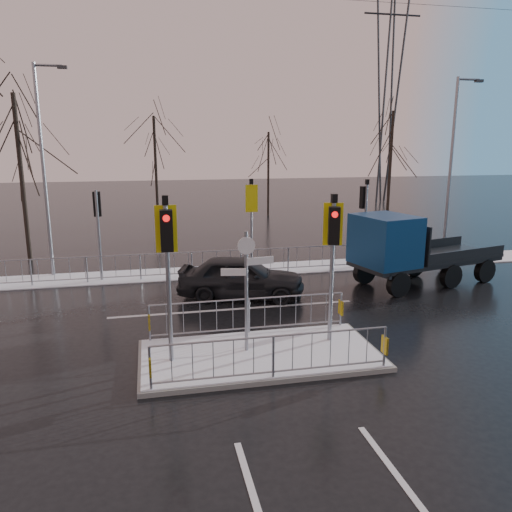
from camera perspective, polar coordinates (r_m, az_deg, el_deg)
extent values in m
plane|color=black|center=(12.87, 0.43, -11.52)|extent=(120.00, 120.00, 0.00)
cube|color=white|center=(20.88, -4.73, -1.81)|extent=(30.00, 2.00, 0.04)
cube|color=silver|center=(8.82, 17.69, -24.95)|extent=(0.12, 4.00, 0.01)
cube|color=silver|center=(16.33, -2.50, -6.08)|extent=(8.00, 0.15, 0.01)
cube|color=slate|center=(12.84, 0.43, -11.28)|extent=(6.00, 3.00, 0.12)
cube|color=white|center=(12.81, 0.43, -10.97)|extent=(5.85, 2.85, 0.03)
cube|color=gold|center=(11.08, -12.01, -12.25)|extent=(0.05, 0.28, 0.42)
cube|color=gold|center=(12.26, 14.50, -9.83)|extent=(0.05, 0.28, 0.42)
cube|color=gold|center=(13.63, -12.11, -7.35)|extent=(0.05, 0.28, 0.42)
cube|color=gold|center=(14.61, 9.68, -5.84)|extent=(0.05, 0.28, 0.42)
cylinder|color=gray|center=(11.90, -9.96, -3.41)|extent=(0.11, 0.11, 3.80)
cube|color=black|center=(11.42, -10.19, 2.86)|extent=(0.28, 0.22, 0.95)
cylinder|color=red|center=(11.27, -10.22, 4.26)|extent=(0.16, 0.04, 0.16)
cube|color=yellow|center=(11.67, -10.23, 3.07)|extent=(0.50, 0.03, 1.10)
cube|color=black|center=(11.50, -10.35, 6.30)|extent=(0.14, 0.14, 0.22)
cylinder|color=gray|center=(13.11, 8.63, -2.05)|extent=(0.11, 0.11, 3.70)
cube|color=black|center=(12.66, 8.91, 3.43)|extent=(0.33, 0.28, 0.95)
cylinder|color=red|center=(12.51, 9.00, 4.70)|extent=(0.16, 0.08, 0.16)
cube|color=yellow|center=(12.91, 8.79, 3.62)|extent=(0.49, 0.16, 1.10)
cube|color=black|center=(12.75, 8.93, 6.54)|extent=(0.14, 0.14, 0.22)
cylinder|color=gray|center=(12.40, -1.11, -4.23)|extent=(0.09, 0.09, 3.10)
cube|color=silver|center=(12.25, 0.48, -0.55)|extent=(0.70, 0.14, 0.18)
cube|color=silver|center=(12.19, -2.60, -1.85)|extent=(0.62, 0.15, 0.18)
cylinder|color=silver|center=(12.07, -1.11, 1.18)|extent=(0.44, 0.03, 0.44)
cylinder|color=gray|center=(20.13, -17.52, 2.23)|extent=(0.11, 0.11, 3.50)
cube|color=black|center=(20.13, -17.71, 5.68)|extent=(0.28, 0.22, 0.95)
cylinder|color=red|center=(20.21, -17.74, 6.56)|extent=(0.16, 0.04, 0.16)
cylinder|color=gray|center=(20.44, -0.54, 3.14)|extent=(0.11, 0.11, 3.60)
cube|color=black|center=(20.44, -0.65, 6.68)|extent=(0.28, 0.22, 0.95)
cylinder|color=red|center=(20.51, -0.71, 7.54)|extent=(0.16, 0.04, 0.16)
cube|color=yellow|center=(20.19, -0.50, 6.60)|extent=(0.50, 0.03, 1.10)
cube|color=black|center=(20.20, -0.55, 8.51)|extent=(0.14, 0.14, 0.22)
cylinder|color=gray|center=(21.99, 12.35, 3.41)|extent=(0.11, 0.11, 3.50)
cube|color=black|center=(21.97, 12.20, 6.57)|extent=(0.33, 0.28, 0.95)
cylinder|color=red|center=(22.02, 12.06, 7.37)|extent=(0.16, 0.08, 0.16)
cube|color=black|center=(21.77, 12.59, 8.26)|extent=(0.14, 0.14, 0.22)
imported|color=black|center=(17.32, -1.70, -2.41)|extent=(4.66, 2.85, 1.48)
cylinder|color=black|center=(18.16, 15.98, -3.14)|extent=(0.94, 0.48, 0.90)
cylinder|color=black|center=(19.54, 12.29, -1.80)|extent=(0.94, 0.48, 0.90)
cylinder|color=black|center=(19.89, 21.38, -2.15)|extent=(0.94, 0.48, 0.90)
cylinder|color=black|center=(21.16, 17.65, -0.99)|extent=(0.94, 0.48, 0.90)
cylinder|color=black|center=(21.23, 24.68, -1.53)|extent=(0.94, 0.48, 0.90)
cylinder|color=black|center=(22.42, 20.98, -0.48)|extent=(0.94, 0.48, 0.90)
cube|color=black|center=(20.17, 18.83, -0.49)|extent=(6.26, 3.44, 0.14)
cube|color=navy|center=(18.58, 14.51, 1.76)|extent=(2.27, 2.53, 1.80)
cube|color=black|center=(19.09, 16.57, 3.02)|extent=(0.47, 1.75, 0.99)
cube|color=#2D3033|center=(18.45, 13.06, -1.42)|extent=(0.60, 2.03, 0.31)
cube|color=black|center=(20.84, 20.79, 0.14)|extent=(4.36, 3.05, 0.11)
cube|color=black|center=(19.35, 17.03, 1.66)|extent=(0.59, 2.11, 1.35)
cylinder|color=black|center=(24.59, -25.19, 7.91)|extent=(0.20, 0.20, 7.36)
cylinder|color=black|center=(33.48, -11.36, 9.51)|extent=(0.19, 0.19, 6.90)
cylinder|color=black|center=(36.52, 1.42, 9.31)|extent=(0.16, 0.16, 5.98)
cylinder|color=black|center=(36.45, 15.09, 9.95)|extent=(0.20, 0.20, 7.36)
cylinder|color=gray|center=(23.86, 21.30, 8.91)|extent=(0.14, 0.14, 8.00)
cylinder|color=gray|center=(24.24, 23.13, 18.07)|extent=(1.00, 0.10, 0.10)
cube|color=#2D3033|center=(24.52, 24.13, 17.80)|extent=(0.35, 0.18, 0.12)
cylinder|color=gray|center=(21.33, -23.08, 8.64)|extent=(0.14, 0.14, 8.20)
cylinder|color=gray|center=(21.38, -22.69, 19.47)|extent=(1.00, 0.10, 0.10)
cube|color=#2D3033|center=(21.30, -21.28, 19.47)|extent=(0.35, 0.18, 0.12)
cylinder|color=#2D3033|center=(47.28, 15.25, 18.22)|extent=(1.18, 1.18, 19.97)
cylinder|color=#2D3033|center=(46.76, 13.87, 18.36)|extent=(1.18, 1.18, 19.97)
cylinder|color=#2D3033|center=(46.22, 15.96, 18.31)|extent=(1.18, 1.18, 19.97)
cylinder|color=#2D3033|center=(45.68, 14.56, 18.46)|extent=(1.18, 1.18, 19.97)
cylinder|color=#2D3033|center=(47.37, 15.35, 25.08)|extent=(5.00, 0.16, 0.16)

